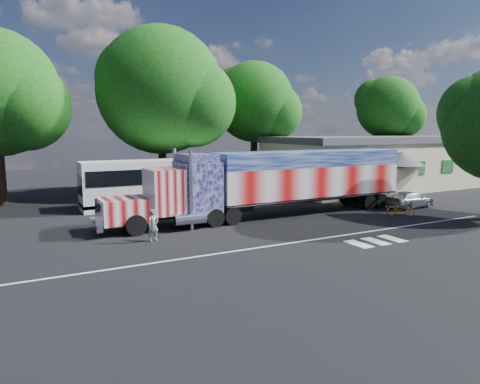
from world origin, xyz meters
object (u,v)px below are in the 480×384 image
semi_truck (277,181)px  parked_car (410,200)px  coach_bus (163,182)px  tree_far_ne (389,108)px  tree_ne_a (256,103)px  woman (153,225)px  tree_n_mid (163,91)px  bicycle (401,209)px

semi_truck → parked_car: 10.96m
coach_bus → tree_far_ne: size_ratio=1.01×
coach_bus → tree_ne_a: (12.05, 6.69, 6.76)m
woman → parked_car: bearing=-13.3°
coach_bus → tree_ne_a: size_ratio=0.96×
tree_n_mid → tree_ne_a: (10.34, 1.88, -0.55)m
coach_bus → parked_car: size_ratio=2.90×
coach_bus → tree_n_mid: tree_n_mid is taller
tree_far_ne → tree_n_mid: bearing=-179.6°
coach_bus → woman: coach_bus is taller
coach_bus → bicycle: size_ratio=6.97×
parked_car → bicycle: bearing=117.5°
parked_car → woman: size_ratio=2.45×
bicycle → semi_truck: bearing=116.3°
coach_bus → tree_n_mid: 8.91m
coach_bus → bicycle: (13.10, -11.54, -1.38)m
semi_truck → woman: 9.99m
semi_truck → tree_far_ne: bearing=28.1°
parked_car → tree_far_ne: (12.82, 14.62, 7.77)m
parked_car → tree_ne_a: tree_ne_a is taller
bicycle → parked_car: bearing=-4.0°
tree_far_ne → tree_n_mid: (-27.31, -0.17, 0.76)m
tree_ne_a → coach_bus: bearing=-151.0°
parked_car → woman: woman is taller
coach_bus → tree_n_mid: (1.71, 4.81, 7.31)m
coach_bus → tree_ne_a: tree_ne_a is taller
coach_bus → tree_far_ne: 30.16m
parked_car → tree_far_ne: size_ratio=0.35×
coach_bus → bicycle: 17.52m
woman → semi_truck: bearing=1.3°
coach_bus → bicycle: bearing=-41.4°
tree_n_mid → tree_ne_a: size_ratio=1.15×
parked_car → tree_n_mid: (-14.49, 14.46, 8.54)m
coach_bus → parked_car: coach_bus is taller
semi_truck → bicycle: semi_truck is taller
tree_n_mid → tree_far_ne: bearing=0.4°
tree_n_mid → tree_ne_a: bearing=10.3°
bicycle → tree_n_mid: 21.74m
parked_car → bicycle: 3.63m
parked_car → tree_n_mid: tree_n_mid is taller
tree_ne_a → tree_n_mid: bearing=-169.7°
semi_truck → tree_ne_a: 16.80m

